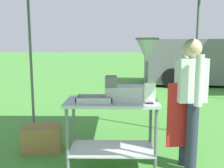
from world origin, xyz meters
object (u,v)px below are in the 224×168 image
at_px(donut_tray, 95,100).
at_px(van_grey, 209,61).
at_px(donut_cart, 112,120).
at_px(menu_sign, 150,95).
at_px(donut_fryer, 134,76).
at_px(vendor, 190,98).
at_px(supply_crate, 42,138).

bearing_deg(donut_tray, van_grey, 61.36).
distance_m(donut_cart, menu_sign, 0.59).
relative_size(donut_fryer, van_grey, 0.15).
distance_m(vendor, supply_crate, 2.15).
bearing_deg(menu_sign, vendor, 14.88).
relative_size(donut_tray, van_grey, 0.09).
relative_size(supply_crate, van_grey, 0.12).
bearing_deg(menu_sign, donut_fryer, 136.32).
distance_m(donut_fryer, van_grey, 7.52).
height_order(menu_sign, supply_crate, menu_sign).
distance_m(donut_fryer, menu_sign, 0.31).
height_order(vendor, van_grey, van_grey).
bearing_deg(donut_fryer, supply_crate, 160.12).
xyz_separation_m(donut_tray, menu_sign, (0.65, -0.07, 0.08)).
height_order(donut_cart, van_grey, van_grey).
bearing_deg(supply_crate, vendor, -14.27).
bearing_deg(donut_fryer, donut_tray, -169.20).
height_order(menu_sign, van_grey, van_grey).
xyz_separation_m(donut_cart, supply_crate, (-1.02, 0.47, -0.43)).
height_order(donut_cart, supply_crate, donut_cart).
relative_size(donut_cart, donut_tray, 2.65).
distance_m(menu_sign, vendor, 0.52).
bearing_deg(supply_crate, van_grey, 54.06).
bearing_deg(donut_cart, donut_fryer, 1.22).
distance_m(donut_fryer, supply_crate, 1.69).
relative_size(donut_cart, vendor, 0.70).
xyz_separation_m(vendor, supply_crate, (-1.97, 0.50, -0.72)).
bearing_deg(donut_tray, vendor, 2.91).
bearing_deg(donut_tray, menu_sign, -6.57).
relative_size(donut_tray, vendor, 0.26).
distance_m(donut_cart, donut_fryer, 0.61).
relative_size(donut_tray, supply_crate, 0.74).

